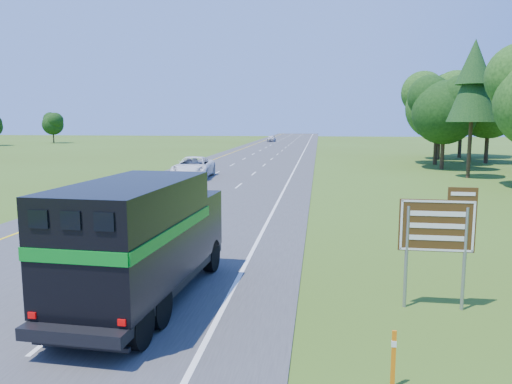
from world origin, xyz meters
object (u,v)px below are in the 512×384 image
white_suv (194,167)px  far_car (271,138)px  exit_sign (438,231)px  horse_truck (143,238)px

white_suv → far_car: size_ratio=1.53×
white_suv → exit_sign: size_ratio=1.97×
horse_truck → exit_sign: bearing=8.4°
far_car → exit_sign: size_ratio=1.28×
exit_sign → far_car: bearing=99.2°
white_suv → far_car: bearing=86.8°
horse_truck → exit_sign: horse_truck is taller
horse_truck → far_car: (-6.48, 104.14, -1.13)m
horse_truck → exit_sign: size_ratio=2.38×
horse_truck → white_suv: 30.70m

